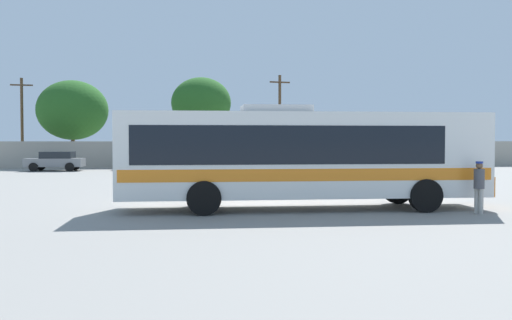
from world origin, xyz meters
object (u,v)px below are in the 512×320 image
at_px(parked_car_rightmost_red, 308,159).
at_px(attendant_by_bus_door, 479,184).
at_px(parked_car_leftmost_grey, 56,161).
at_px(utility_pole_near, 22,120).
at_px(coach_bus_white_orange, 299,154).
at_px(parked_car_second_black, 143,160).
at_px(utility_pole_far, 280,119).
at_px(parked_car_third_silver, 231,159).
at_px(roadside_tree_left, 73,110).
at_px(roadside_tree_midleft, 201,103).

bearing_deg(parked_car_rightmost_red, attendant_by_bus_door, -90.89).
bearing_deg(parked_car_leftmost_grey, utility_pole_near, 120.90).
xyz_separation_m(coach_bus_white_orange, parked_car_second_black, (-6.88, 25.87, -1.03)).
xyz_separation_m(parked_car_second_black, utility_pole_far, (11.16, 4.12, 3.30)).
height_order(parked_car_third_silver, utility_pole_near, utility_pole_near).
bearing_deg(parked_car_rightmost_red, utility_pole_near, 163.04).
height_order(parked_car_second_black, roadside_tree_left, roadside_tree_left).
distance_m(coach_bus_white_orange, roadside_tree_left, 34.82).
height_order(parked_car_leftmost_grey, roadside_tree_left, roadside_tree_left).
xyz_separation_m(utility_pole_near, utility_pole_far, (21.67, -2.06, 0.15)).
xyz_separation_m(parked_car_rightmost_red, roadside_tree_left, (-18.92, 7.04, 4.03)).
height_order(parked_car_second_black, roadside_tree_midleft, roadside_tree_midleft).
bearing_deg(utility_pole_far, roadside_tree_left, 173.27).
xyz_separation_m(coach_bus_white_orange, utility_pole_far, (4.28, 30.00, 2.27)).
bearing_deg(utility_pole_near, roadside_tree_left, 0.18).
xyz_separation_m(coach_bus_white_orange, parked_car_rightmost_red, (5.68, 25.02, -1.04)).
xyz_separation_m(parked_car_second_black, roadside_tree_left, (-6.37, 6.19, 4.02)).
distance_m(coach_bus_white_orange, attendant_by_bus_door, 5.62).
distance_m(parked_car_leftmost_grey, utility_pole_near, 8.89).
distance_m(attendant_by_bus_door, parked_car_second_black, 30.18).
bearing_deg(parked_car_rightmost_red, parked_car_second_black, 176.12).
xyz_separation_m(utility_pole_near, roadside_tree_left, (4.14, 0.01, 0.88)).
distance_m(parked_car_leftmost_grey, roadside_tree_midleft, 14.08).
distance_m(utility_pole_far, roadside_tree_midleft, 7.25).
relative_size(coach_bus_white_orange, roadside_tree_midleft, 1.52).
height_order(parked_car_rightmost_red, roadside_tree_left, roadside_tree_left).
xyz_separation_m(parked_car_leftmost_grey, parked_car_second_black, (6.24, 0.95, 0.01)).
distance_m(attendant_by_bus_door, roadside_tree_left, 38.75).
xyz_separation_m(parked_car_second_black, parked_car_third_silver, (6.65, -0.31, 0.02)).
relative_size(attendant_by_bus_door, parked_car_rightmost_red, 0.36).
distance_m(parked_car_third_silver, utility_pole_far, 7.12).
bearing_deg(roadside_tree_left, roadside_tree_midleft, 2.79).
relative_size(utility_pole_near, roadside_tree_midleft, 0.96).
height_order(coach_bus_white_orange, attendant_by_bus_door, coach_bus_white_orange).
height_order(utility_pole_far, roadside_tree_left, utility_pole_far).
distance_m(attendant_by_bus_door, parked_car_third_silver, 27.87).
distance_m(attendant_by_bus_door, parked_car_leftmost_grey, 32.40).
distance_m(coach_bus_white_orange, utility_pole_far, 30.39).
bearing_deg(roadside_tree_midleft, parked_car_rightmost_red, -43.45).
bearing_deg(parked_car_third_silver, coach_bus_white_orange, -89.49).
distance_m(parked_car_third_silver, roadside_tree_midleft, 8.74).
height_order(parked_car_second_black, parked_car_third_silver, parked_car_third_silver).
bearing_deg(attendant_by_bus_door, parked_car_second_black, 113.72).
height_order(coach_bus_white_orange, roadside_tree_left, roadside_tree_left).
bearing_deg(utility_pole_far, parked_car_second_black, -159.72).
relative_size(attendant_by_bus_door, parked_car_second_black, 0.39).
height_order(parked_car_rightmost_red, utility_pole_far, utility_pole_far).
relative_size(parked_car_second_black, parked_car_rightmost_red, 0.93).
xyz_separation_m(attendant_by_bus_door, utility_pole_far, (-0.98, 31.76, 3.15)).
xyz_separation_m(parked_car_rightmost_red, utility_pole_near, (-23.06, 7.03, 3.16)).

